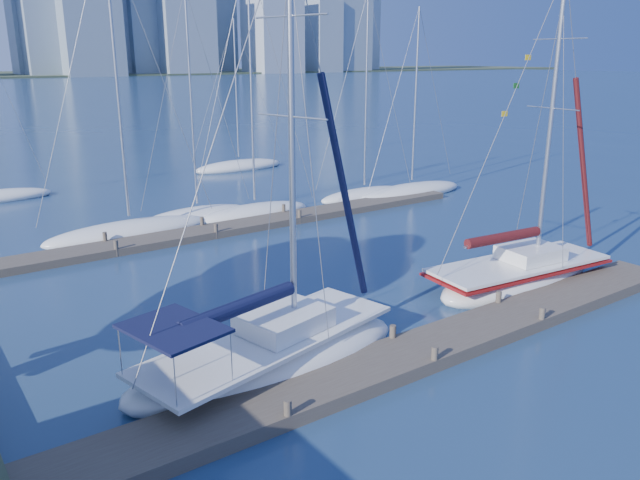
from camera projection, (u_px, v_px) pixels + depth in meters
ground at (412, 360)px, 18.76m from camera, size 700.00×700.00×0.00m
near_dock at (412, 354)px, 18.70m from camera, size 26.00×2.00×0.40m
far_dock at (227, 229)px, 32.33m from camera, size 30.00×1.80×0.36m
sailboat_navy at (269, 339)px, 17.95m from camera, size 9.29×4.80×12.88m
sailboat_maroon at (520, 263)px, 24.61m from camera, size 8.52×3.57×12.34m
bg_boat_1 at (130, 231)px, 31.49m from camera, size 8.86×3.70×14.89m
bg_boat_2 at (198, 215)px, 34.91m from camera, size 6.42×2.68×12.49m
bg_boat_3 at (255, 212)px, 35.35m from camera, size 7.19×4.14×14.37m
bg_boat_4 at (364, 194)px, 40.02m from camera, size 6.95×3.43×12.81m
bg_boat_5 at (412, 191)px, 40.88m from camera, size 8.60×3.37×12.02m
bg_boat_7 at (239, 166)px, 50.12m from camera, size 7.86×3.33×11.87m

